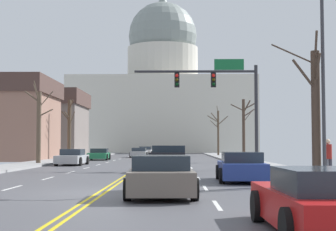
# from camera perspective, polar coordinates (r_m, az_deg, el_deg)

# --- Properties ---
(ground) EXTENTS (20.00, 180.00, 0.20)m
(ground) POSITION_cam_1_polar(r_m,az_deg,el_deg) (16.96, -7.46, -8.48)
(ground) COLOR #4E4E53
(signal_gantry) EXTENTS (7.91, 0.41, 6.91)m
(signal_gantry) POSITION_cam_1_polar(r_m,az_deg,el_deg) (33.00, 6.00, 2.83)
(signal_gantry) COLOR #28282D
(signal_gantry) RESTS_ON ground
(street_lamp_right) EXTENTS (2.09, 0.24, 8.13)m
(street_lamp_right) POSITION_cam_1_polar(r_m,az_deg,el_deg) (20.99, 16.17, 6.04)
(street_lamp_right) COLOR #333338
(street_lamp_right) RESTS_ON ground
(capitol_building) EXTENTS (34.25, 19.49, 31.67)m
(capitol_building) POSITION_cam_1_polar(r_m,az_deg,el_deg) (99.35, -0.60, 2.10)
(capitol_building) COLOR beige
(capitol_building) RESTS_ON ground
(pickup_truck_near_00) EXTENTS (2.34, 5.72, 1.51)m
(pickup_truck_near_00) POSITION_cam_1_polar(r_m,az_deg,el_deg) (28.54, 0.07, -5.00)
(pickup_truck_near_00) COLOR black
(pickup_truck_near_00) RESTS_ON ground
(sedan_near_01) EXTENTS (2.14, 4.49, 1.26)m
(sedan_near_01) POSITION_cam_1_polar(r_m,az_deg,el_deg) (22.18, 8.15, -5.75)
(sedan_near_01) COLOR navy
(sedan_near_01) RESTS_ON ground
(sedan_near_02) EXTENTS (2.24, 4.53, 1.25)m
(sedan_near_02) POSITION_cam_1_polar(r_m,az_deg,el_deg) (15.82, -0.83, -6.81)
(sedan_near_02) COLOR #6B6056
(sedan_near_02) RESTS_ON ground
(sedan_near_03) EXTENTS (2.08, 4.50, 1.18)m
(sedan_near_03) POSITION_cam_1_polar(r_m,az_deg,el_deg) (9.56, 16.91, -9.25)
(sedan_near_03) COLOR #B71414
(sedan_near_03) RESTS_ON ground
(sedan_oncoming_00) EXTENTS (2.04, 4.50, 1.21)m
(sedan_oncoming_00) POSITION_cam_1_polar(r_m,az_deg,el_deg) (39.62, -10.60, -4.63)
(sedan_oncoming_00) COLOR #9EA3A8
(sedan_oncoming_00) RESTS_ON ground
(sedan_oncoming_01) EXTENTS (2.15, 4.34, 1.15)m
(sedan_oncoming_01) POSITION_cam_1_polar(r_m,az_deg,el_deg) (51.98, -7.68, -4.33)
(sedan_oncoming_01) COLOR #1E7247
(sedan_oncoming_01) RESTS_ON ground
(sedan_oncoming_02) EXTENTS (2.08, 4.69, 1.15)m
(sedan_oncoming_02) POSITION_cam_1_polar(r_m,az_deg,el_deg) (61.83, -3.24, -4.16)
(sedan_oncoming_02) COLOR #9EA3A8
(sedan_oncoming_02) RESTS_ON ground
(sedan_oncoming_03) EXTENTS (2.18, 4.31, 1.24)m
(sedan_oncoming_03) POSITION_cam_1_polar(r_m,az_deg,el_deg) (73.43, -2.52, -3.99)
(sedan_oncoming_03) COLOR silver
(sedan_oncoming_03) RESTS_ON ground
(flank_building_02) EXTENTS (12.89, 10.26, 8.17)m
(flank_building_02) POSITION_cam_1_polar(r_m,az_deg,el_deg) (66.47, -14.79, -0.89)
(flank_building_02) COLOR slate
(flank_building_02) RESTS_ON ground
(bare_tree_00) EXTENTS (2.75, 2.53, 6.45)m
(bare_tree_00) POSITION_cam_1_polar(r_m,az_deg,el_deg) (67.88, 5.58, -1.66)
(bare_tree_00) COLOR #4C3D2D
(bare_tree_00) RESTS_ON ground
(bare_tree_01) EXTENTS (2.14, 2.10, 6.26)m
(bare_tree_01) POSITION_cam_1_polar(r_m,az_deg,el_deg) (40.89, -14.17, -0.98)
(bare_tree_01) COLOR brown
(bare_tree_01) RESTS_ON ground
(bare_tree_02) EXTENTS (2.19, 2.38, 5.45)m
(bare_tree_02) POSITION_cam_1_polar(r_m,az_deg,el_deg) (46.16, 8.44, -1.23)
(bare_tree_02) COLOR #423328
(bare_tree_02) RESTS_ON ground
(bare_tree_04) EXTENTS (1.77, 1.82, 5.78)m
(bare_tree_04) POSITION_cam_1_polar(r_m,az_deg,el_deg) (21.03, 16.08, 0.41)
(bare_tree_04) COLOR #423328
(bare_tree_04) RESTS_ON ground
(bare_tree_05) EXTENTS (1.52, 1.34, 5.86)m
(bare_tree_05) POSITION_cam_1_polar(r_m,az_deg,el_deg) (51.83, -10.93, -1.39)
(bare_tree_05) COLOR #4C3D2D
(bare_tree_05) RESTS_ON ground
(pedestrian_01) EXTENTS (0.35, 0.34, 1.66)m
(pedestrian_01) POSITION_cam_1_polar(r_m,az_deg,el_deg) (23.14, 17.36, -4.35)
(pedestrian_01) COLOR #33333D
(pedestrian_01) RESTS_ON ground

